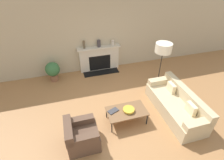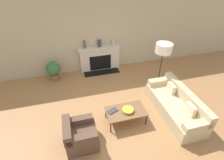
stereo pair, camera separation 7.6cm
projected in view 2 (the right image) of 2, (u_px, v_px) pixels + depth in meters
The scene contains 13 objects.
ground_plane at pixel (122, 117), 5.09m from camera, with size 18.00×18.00×0.00m, color #A87547.
wall_back at pixel (99, 34), 6.61m from camera, with size 18.00×0.06×2.90m.
fireplace at pixel (100, 59), 7.03m from camera, with size 1.69×0.59×1.01m.
couch at pixel (176, 105), 5.07m from camera, with size 0.84×2.11×0.76m.
armchair_near at pixel (80, 135), 4.20m from camera, with size 0.77×0.74×0.74m.
coffee_table at pixel (126, 112), 4.77m from camera, with size 1.08×0.63×0.39m.
bowl at pixel (128, 110), 4.72m from camera, with size 0.32×0.32×0.07m.
book at pixel (112, 111), 4.74m from camera, with size 0.32×0.26×0.02m.
floor_lamp at pixel (164, 51), 5.45m from camera, with size 0.52×0.52×1.68m.
mantel_vase_left at pixel (85, 44), 6.54m from camera, with size 0.08×0.08×0.31m.
mantel_vase_center_left at pixel (100, 43), 6.68m from camera, with size 0.13×0.13×0.26m.
mantel_vase_center_right at pixel (113, 43), 6.81m from camera, with size 0.12×0.12×0.21m.
potted_plant at pixel (53, 70), 6.44m from camera, with size 0.52×0.52×0.74m.
Camera 2 is at (-1.24, -3.35, 3.80)m, focal length 28.00 mm.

